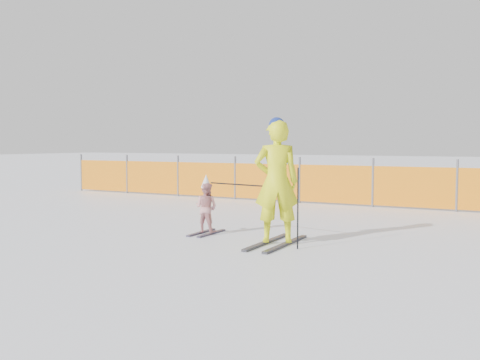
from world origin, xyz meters
name	(u,v)px	position (x,y,z in m)	size (l,w,h in m)	color
ground	(226,242)	(0.00, 0.00, 0.00)	(120.00, 120.00, 0.00)	white
adult	(276,181)	(0.81, 0.23, 1.02)	(0.85, 1.62, 2.05)	black
child	(206,207)	(-0.72, 0.55, 0.49)	(0.43, 0.89, 1.07)	black
ski_poles	(267,196)	(0.64, 0.22, 0.78)	(1.87, 0.52, 1.26)	black
safety_fence	(290,182)	(-1.35, 5.98, 0.56)	(15.61, 0.06, 1.25)	#595960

